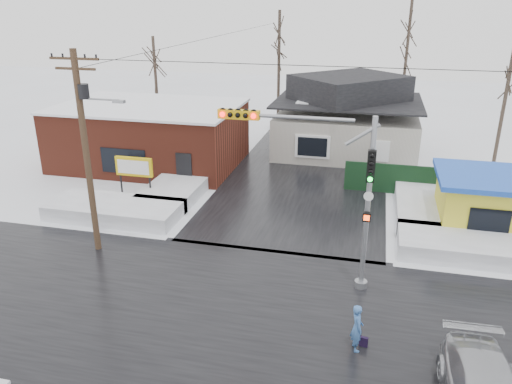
% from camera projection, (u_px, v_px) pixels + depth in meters
% --- Properties ---
extents(ground, '(120.00, 120.00, 0.00)m').
position_uv_depth(ground, '(246.00, 316.00, 18.25)').
color(ground, white).
rests_on(ground, ground).
extents(road_ns, '(10.00, 120.00, 0.02)m').
position_uv_depth(road_ns, '(246.00, 316.00, 18.25)').
color(road_ns, black).
rests_on(road_ns, ground).
extents(road_ew, '(120.00, 10.00, 0.02)m').
position_uv_depth(road_ew, '(246.00, 316.00, 18.25)').
color(road_ew, black).
rests_on(road_ew, ground).
extents(snowbank_nw, '(7.00, 3.00, 0.80)m').
position_uv_depth(snowbank_nw, '(115.00, 210.00, 26.42)').
color(snowbank_nw, white).
rests_on(snowbank_nw, ground).
extents(snowbank_ne, '(7.00, 3.00, 0.80)m').
position_uv_depth(snowbank_ne, '(478.00, 247.00, 22.47)').
color(snowbank_ne, white).
rests_on(snowbank_ne, ground).
extents(snowbank_nside_w, '(3.00, 8.00, 0.80)m').
position_uv_depth(snowbank_nside_w, '(185.00, 181.00, 30.50)').
color(snowbank_nside_w, white).
rests_on(snowbank_nside_w, ground).
extents(snowbank_nside_e, '(3.00, 8.00, 0.80)m').
position_uv_depth(snowbank_nside_e, '(424.00, 202.00, 27.43)').
color(snowbank_nside_e, white).
rests_on(snowbank_nside_e, ground).
extents(traffic_signal, '(6.05, 0.68, 7.00)m').
position_uv_depth(traffic_signal, '(327.00, 179.00, 18.75)').
color(traffic_signal, gray).
rests_on(traffic_signal, ground).
extents(utility_pole, '(3.15, 0.44, 9.00)m').
position_uv_depth(utility_pole, '(86.00, 142.00, 21.30)').
color(utility_pole, '#382619').
rests_on(utility_pole, ground).
extents(brick_building, '(12.20, 8.20, 4.12)m').
position_uv_depth(brick_building, '(150.00, 134.00, 34.39)').
color(brick_building, maroon).
rests_on(brick_building, ground).
extents(marquee_sign, '(2.20, 0.21, 2.55)m').
position_uv_depth(marquee_sign, '(134.00, 168.00, 28.12)').
color(marquee_sign, black).
rests_on(marquee_sign, ground).
extents(house, '(10.40, 8.40, 5.76)m').
position_uv_depth(house, '(347.00, 118.00, 36.77)').
color(house, '#B8B1A6').
rests_on(house, ground).
extents(kiosk, '(4.60, 4.60, 2.88)m').
position_uv_depth(kiosk, '(482.00, 202.00, 24.68)').
color(kiosk, yellow).
rests_on(kiosk, ground).
extents(fence, '(8.00, 0.12, 1.80)m').
position_uv_depth(fence, '(414.00, 181.00, 29.17)').
color(fence, black).
rests_on(fence, ground).
extents(tree_far_left, '(3.00, 3.00, 10.00)m').
position_uv_depth(tree_far_left, '(279.00, 37.00, 39.77)').
color(tree_far_left, '#332821').
rests_on(tree_far_left, ground).
extents(tree_far_mid, '(3.00, 3.00, 12.00)m').
position_uv_depth(tree_far_mid, '(411.00, 16.00, 38.80)').
color(tree_far_mid, '#332821').
rests_on(tree_far_mid, ground).
extents(tree_far_right, '(3.00, 3.00, 9.00)m').
position_uv_depth(tree_far_right, '(512.00, 62.00, 31.11)').
color(tree_far_right, '#332821').
rests_on(tree_far_right, ground).
extents(tree_far_west, '(3.00, 3.00, 8.00)m').
position_uv_depth(tree_far_west, '(154.00, 57.00, 40.73)').
color(tree_far_west, '#332821').
rests_on(tree_far_west, ground).
extents(pedestrian, '(0.57, 0.71, 1.68)m').
position_uv_depth(pedestrian, '(357.00, 328.00, 16.25)').
color(pedestrian, '#3B66A5').
rests_on(pedestrian, ground).
extents(shopping_bag, '(0.29, 0.16, 0.35)m').
position_uv_depth(shopping_bag, '(364.00, 342.00, 16.62)').
color(shopping_bag, black).
rests_on(shopping_bag, ground).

